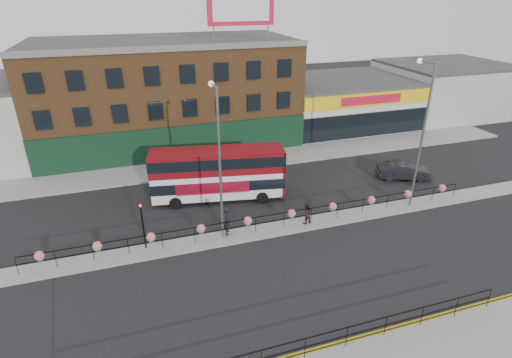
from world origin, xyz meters
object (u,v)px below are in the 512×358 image
object	(u,v)px
lamp_column_west	(218,152)
pedestrian_a	(228,221)
pedestrian_b	(306,213)
lamp_column_east	(422,125)
car	(404,171)
double_decker_bus	(218,169)

from	to	relation	value
lamp_column_west	pedestrian_a	bearing A→B (deg)	2.73
pedestrian_b	lamp_column_east	distance (m)	9.95
car	pedestrian_a	size ratio (longest dim) A/B	2.40
pedestrian_b	lamp_column_west	size ratio (longest dim) A/B	0.16
lamp_column_west	lamp_column_east	world-z (taller)	lamp_column_east
double_decker_bus	pedestrian_b	distance (m)	7.47
pedestrian_a	lamp_column_east	bearing A→B (deg)	-74.13
double_decker_bus	lamp_column_west	bearing A→B (deg)	-101.34
pedestrian_b	lamp_column_east	world-z (taller)	lamp_column_east
double_decker_bus	pedestrian_a	bearing A→B (deg)	-97.01
pedestrian_a	pedestrian_b	xyz separation A→B (m)	(5.37, -0.43, -0.19)
double_decker_bus	lamp_column_east	size ratio (longest dim) A/B	0.98
double_decker_bus	lamp_column_east	distance (m)	14.67
car	lamp_column_east	bearing A→B (deg)	168.37
pedestrian_b	lamp_column_west	world-z (taller)	lamp_column_west
double_decker_bus	pedestrian_b	world-z (taller)	double_decker_bus
double_decker_bus	pedestrian_a	xyz separation A→B (m)	(-0.63, -5.14, -1.35)
double_decker_bus	car	bearing A→B (deg)	-4.58
car	lamp_column_west	distance (m)	17.97
lamp_column_west	lamp_column_east	distance (m)	14.17
car	lamp_column_west	xyz separation A→B (m)	(-16.75, -3.90, 5.19)
car	lamp_column_west	size ratio (longest dim) A/B	0.48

